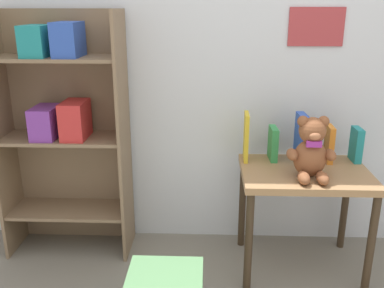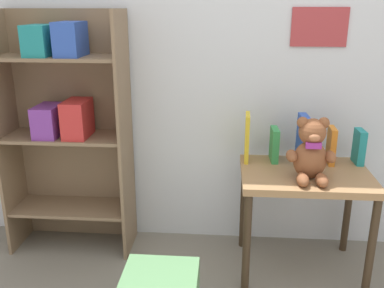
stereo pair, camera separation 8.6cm
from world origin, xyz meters
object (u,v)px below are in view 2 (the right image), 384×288
at_px(display_table, 305,187).
at_px(book_standing_teal, 359,147).
at_px(book_standing_green, 274,145).
at_px(teddy_bear, 311,152).
at_px(book_standing_orange, 331,146).
at_px(book_standing_blue, 303,139).
at_px(bookshelf_side, 67,119).
at_px(book_standing_yellow, 247,137).

relative_size(display_table, book_standing_teal, 3.54).
relative_size(book_standing_green, book_standing_teal, 0.98).
relative_size(display_table, teddy_bear, 2.12).
xyz_separation_m(book_standing_green, book_standing_orange, (0.30, -0.02, 0.01)).
bearing_deg(book_standing_green, book_standing_blue, -2.12).
height_order(bookshelf_side, teddy_bear, bookshelf_side).
distance_m(display_table, book_standing_teal, 0.38).
relative_size(bookshelf_side, book_standing_yellow, 5.24).
xyz_separation_m(display_table, book_standing_green, (-0.15, 0.16, 0.18)).
bearing_deg(book_standing_blue, book_standing_green, 177.15).
xyz_separation_m(book_standing_yellow, book_standing_green, (0.15, 0.01, -0.04)).
relative_size(bookshelf_side, display_table, 2.08).
bearing_deg(book_standing_orange, teddy_bear, -121.08).
distance_m(bookshelf_side, book_standing_blue, 1.31).
height_order(display_table, book_standing_blue, book_standing_blue).
distance_m(book_standing_yellow, book_standing_blue, 0.30).
xyz_separation_m(book_standing_orange, book_standing_teal, (0.15, 0.01, -0.01)).
relative_size(bookshelf_side, teddy_bear, 4.41).
relative_size(display_table, book_standing_yellow, 2.52).
height_order(teddy_bear, book_standing_teal, teddy_bear).
xyz_separation_m(display_table, teddy_bear, (-0.00, -0.09, 0.23)).
distance_m(display_table, teddy_bear, 0.24).
bearing_deg(book_standing_yellow, teddy_bear, -37.57).
xyz_separation_m(teddy_bear, book_standing_yellow, (-0.30, 0.24, -0.01)).
xyz_separation_m(bookshelf_side, book_standing_yellow, (1.01, -0.03, -0.07)).
height_order(book_standing_green, book_standing_orange, book_standing_orange).
bearing_deg(teddy_bear, display_table, 88.67).
xyz_separation_m(book_standing_yellow, book_standing_teal, (0.60, -0.00, -0.04)).
xyz_separation_m(bookshelf_side, display_table, (1.31, -0.19, -0.29)).
height_order(bookshelf_side, book_standing_green, bookshelf_side).
relative_size(display_table, book_standing_blue, 2.55).
bearing_deg(book_standing_teal, book_standing_yellow, 178.83).
xyz_separation_m(book_standing_green, book_standing_blue, (0.15, -0.00, 0.04)).
bearing_deg(book_standing_orange, display_table, -134.20).
bearing_deg(teddy_bear, book_standing_yellow, 140.68).
bearing_deg(book_standing_teal, bookshelf_side, 177.73).
relative_size(display_table, book_standing_green, 3.60).
bearing_deg(book_standing_blue, book_standing_teal, -3.71).
bearing_deg(bookshelf_side, display_table, -8.09).
height_order(teddy_bear, book_standing_green, teddy_bear).
height_order(book_standing_green, book_standing_teal, book_standing_teal).
bearing_deg(book_standing_orange, book_standing_blue, 175.51).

